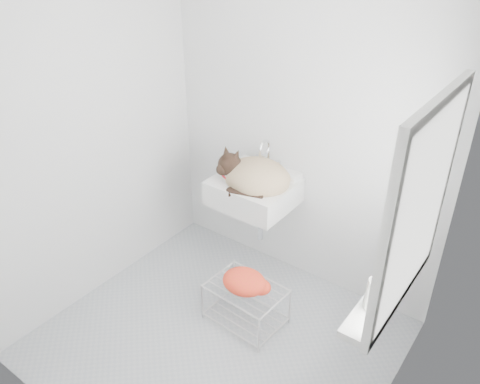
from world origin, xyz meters
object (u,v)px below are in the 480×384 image
Objects in this scene: bottle_b at (382,293)px; sink at (254,181)px; cat at (254,177)px; bottle_c at (397,272)px; wire_rack at (246,304)px; bottle_a at (371,308)px.

sink is at bearing 153.52° from bottle_b.
cat reaches higher than bottle_c.
bottle_c reaches higher than wire_rack.
sink reaches higher than bottle_b.
bottle_b is (1.22, -0.59, -0.04)m from cat.
bottle_c is (0.00, 0.21, 0.00)m from bottle_b.
sink is at bearing 117.32° from cat.
cat is 2.86× the size of bottle_b.
sink is 3.50× the size of bottle_c.
sink reaches higher than wire_rack.
cat is 1.36m from bottle_b.
wire_rack is 3.08× the size of bottle_c.
bottle_b is at bearing -90.00° from bottle_c.
sink is 1.14× the size of wire_rack.
sink is 3.23× the size of bottle_b.
bottle_b is 0.21m from bottle_c.
cat is 1.42m from bottle_a.
cat is at bearing 154.03° from bottle_b.
sink reaches higher than bottle_a.
bottle_c is (1.23, -0.40, 0.00)m from sink.
wire_rack is at bearing -175.27° from bottle_c.
bottle_a is at bearing -15.61° from wire_rack.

